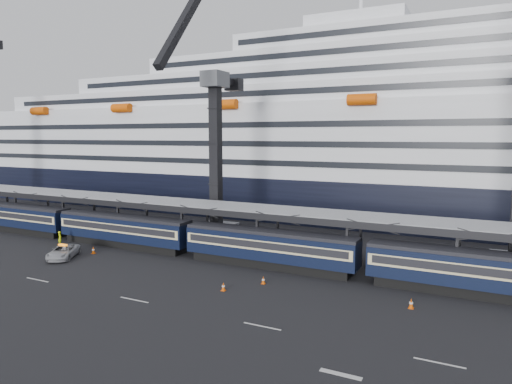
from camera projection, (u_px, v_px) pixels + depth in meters
ground at (307, 312)px, 35.75m from camera, size 260.00×260.00×0.00m
lane_markings at (405, 365)px, 27.48m from camera, size 111.00×4.27×0.02m
train at (299, 250)px, 46.42m from camera, size 133.05×3.00×4.05m
canopy at (355, 218)px, 47.53m from camera, size 130.00×6.25×5.53m
cruise_ship at (399, 144)px, 75.52m from camera, size 214.09×28.84×34.00m
crane_dark_near at (214, 150)px, 59.68m from camera, size 4.50×17.75×35.08m
pickup_truck at (63, 252)px, 51.45m from camera, size 4.68×5.77×1.46m
worker at (60, 238)px, 57.54m from camera, size 0.78×0.74×1.80m
traffic_cone_b at (93, 250)px, 53.51m from camera, size 0.43×0.43×0.87m
traffic_cone_c at (223, 286)px, 40.67m from camera, size 0.40×0.40×0.80m
traffic_cone_d at (263, 280)px, 42.56m from camera, size 0.38×0.38×0.76m
traffic_cone_e at (411, 303)px, 36.51m from camera, size 0.43×0.43×0.85m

